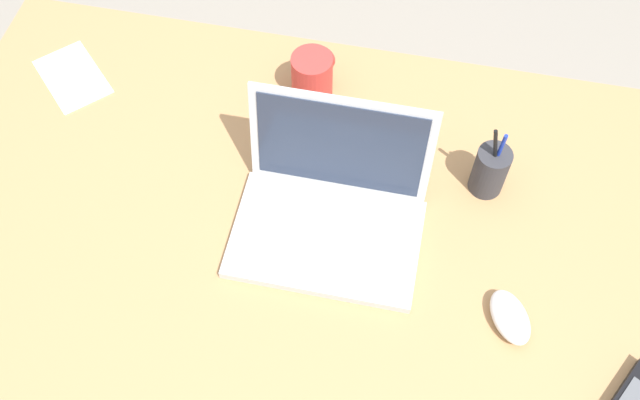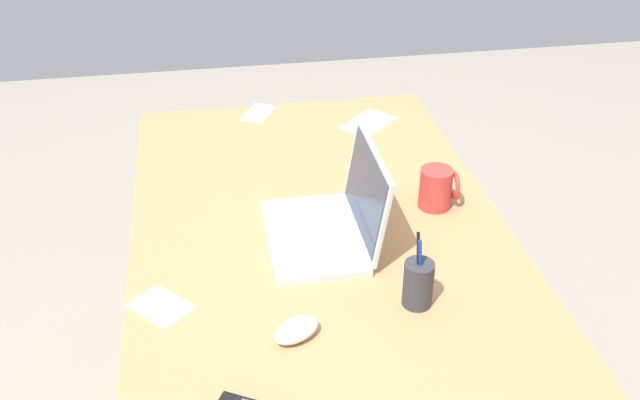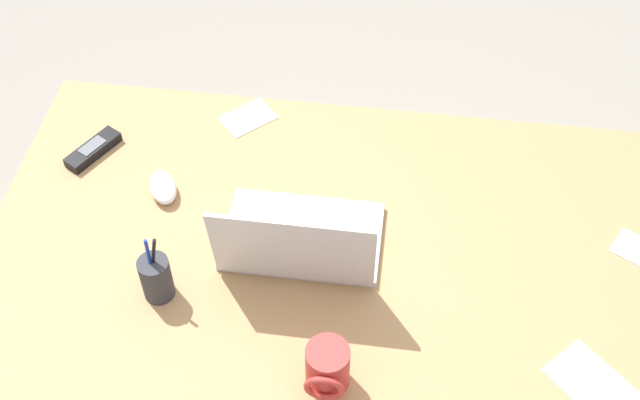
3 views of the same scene
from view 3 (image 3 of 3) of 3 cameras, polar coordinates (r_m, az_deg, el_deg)
The scene contains 8 objects.
desk at distance 2.05m, azimuth 0.31°, elevation -9.91°, with size 1.46×0.91×0.75m, color tan.
laptop at distance 1.69m, azimuth -1.42°, elevation -2.84°, with size 0.33×0.25×0.23m.
computer_mouse at distance 1.86m, azimuth -10.89°, elevation 0.87°, with size 0.06×0.10×0.04m, color white.
coffee_mug_white at distance 1.52m, azimuth 0.51°, elevation -11.66°, with size 0.08×0.09×0.11m.
cordless_phone at distance 1.98m, azimuth -15.51°, elevation 3.40°, with size 0.11×0.14×0.03m.
pen_holder at distance 1.66m, azimuth -11.34°, elevation -5.32°, with size 0.06×0.06×0.17m.
paper_note_left at distance 2.01m, azimuth -5.02°, elevation 5.73°, with size 0.12×0.09×0.00m, color white.
paper_note_right at distance 1.64m, azimuth 18.59°, elevation -12.18°, with size 0.17×0.11×0.00m, color white.
Camera 3 is at (-0.13, 1.04, 2.14)m, focal length 45.96 mm.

